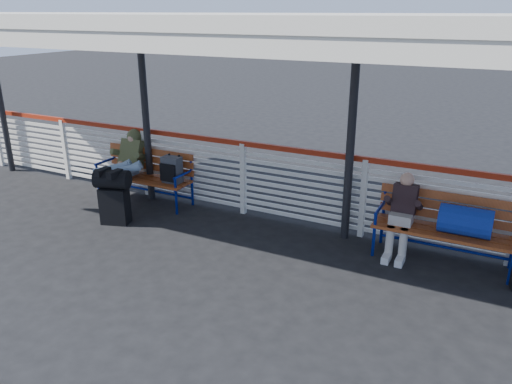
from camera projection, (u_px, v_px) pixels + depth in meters
The scene contains 8 objects.
ground at pixel (177, 260), 6.77m from camera, with size 60.00×60.00×0.00m, color black.
fence at pixel (243, 176), 8.14m from camera, with size 12.08×0.08×1.24m.
canopy at pixel (204, 23), 6.46m from camera, with size 12.60×3.60×3.16m.
luggage_stack at pixel (114, 195), 7.81m from camera, with size 0.60×0.45×0.89m.
bench_left at pixel (153, 170), 8.62m from camera, with size 1.80×0.56×0.92m.
bench_right at pixel (457, 222), 6.48m from camera, with size 1.80×0.56×0.92m.
traveler_man at pixel (123, 166), 8.42m from camera, with size 0.93×1.57×0.77m.
companion_person at pixel (402, 214), 6.76m from camera, with size 0.32×0.66×1.15m.
Camera 1 is at (3.70, -4.89, 3.20)m, focal length 35.00 mm.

